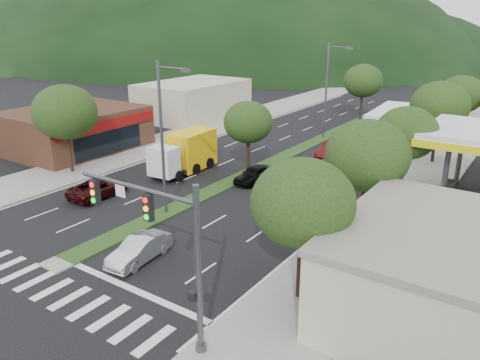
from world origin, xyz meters
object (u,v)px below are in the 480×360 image
Objects in this scene: tree_r_a at (303,203)px; car_queue_d at (397,147)px; streetlight_mid at (328,87)px; car_queue_a at (254,174)px; tree_med_near at (248,122)px; tree_med_far at (363,81)px; suv_maroon at (99,188)px; tree_l_a at (65,112)px; motorhome at (388,125)px; sedan_silver at (139,249)px; tree_r_e at (461,94)px; tree_r_c at (407,133)px; tree_r_b at (367,155)px; traffic_signal at (164,236)px; car_queue_c at (332,150)px; box_truck at (186,153)px; streetlight_near at (164,132)px; tree_r_d at (440,106)px; car_queue_b at (330,167)px.

car_queue_d is (-3.70, 27.61, -4.22)m from tree_r_a.
streetlight_mid is at bearing 168.42° from car_queue_d.
streetlight_mid is at bearing 99.20° from car_queue_a.
tree_med_near is 0.87× the size of tree_med_far.
tree_l_a is at bearing -22.40° from suv_maroon.
car_queue_a is at bearing -85.48° from streetlight_mid.
motorhome is (4.85, 18.10, 1.28)m from car_queue_a.
tree_r_e is at bearing 72.38° from sedan_silver.
tree_r_a is at bearing -90.00° from tree_r_c.
tree_med_near is 1.54× the size of car_queue_a.
tree_med_near is at bearing 153.43° from tree_r_b.
tree_r_e is at bearing 90.00° from tree_r_c.
car_queue_d is at bearing -56.17° from tree_med_far.
streetlight_mid is 1.03× the size of motorhome.
motorhome is (-5.65, 22.72, -3.09)m from tree_r_b.
traffic_signal reaches higher than tree_med_near.
car_queue_c reaches higher than car_queue_d.
box_truck is at bearing 167.16° from tree_r_b.
streetlight_mid reaches higher than suv_maroon.
tree_r_c is at bearing -90.00° from tree_r_e.
streetlight_mid is (0.21, 15.00, 1.16)m from tree_med_near.
motorhome is (-5.65, 30.72, -2.88)m from tree_r_a.
motorhome reaches higher than car_queue_c.
tree_r_e reaches higher than motorhome.
suv_maroon is at bearing -176.51° from streetlight_near.
tree_r_d is at bearing 22.71° from car_queue_c.
car_queue_b is 0.51× the size of motorhome.
streetlight_mid is 7.34m from motorhome.
sedan_silver is at bearing -103.10° from tree_r_e.
motorhome is at bearing 69.21° from tree_med_near.
tree_r_b is (2.97, 13.54, 0.39)m from traffic_signal.
streetlight_mid is (12.71, 23.00, 0.40)m from tree_l_a.
car_queue_c is at bearing 141.12° from tree_r_c.
box_truck is (7.69, 5.83, -3.62)m from tree_l_a.
car_queue_b is (5.76, -22.39, -4.29)m from tree_med_far.
tree_l_a is 1.86× the size of car_queue_a.
tree_med_far is 1.71× the size of sedan_silver.
tree_r_e reaches higher than suv_maroon.
tree_l_a reaches higher than motorhome.
tree_med_near is at bearing -144.40° from car_queue_b.
streetlight_mid is 26.64m from suv_maroon.
tree_med_far is (-12.00, 24.00, 0.26)m from tree_r_c.
streetlight_mid is 9.61m from car_queue_d.
car_queue_a is at bearing -109.02° from motorhome.
tree_r_e is 1.11× the size of tree_med_near.
traffic_signal is 1.16× the size of tree_med_near.
tree_r_a is at bearing -90.00° from tree_r_e.
streetlight_mid reaches higher than tree_r_b.
tree_r_e is 8.28m from motorhome.
tree_r_d is 1.51× the size of suv_maroon.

